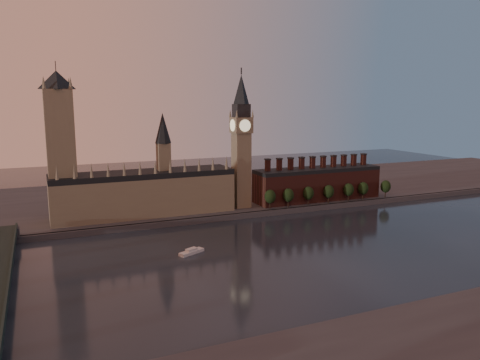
% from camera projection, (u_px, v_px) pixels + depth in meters
% --- Properties ---
extents(ground, '(900.00, 900.00, 0.00)m').
position_uv_depth(ground, '(303.00, 255.00, 265.64)').
color(ground, black).
rests_on(ground, ground).
extents(north_bank, '(900.00, 182.00, 4.00)m').
position_uv_depth(north_bank, '(201.00, 195.00, 426.19)').
color(north_bank, '#424347').
rests_on(north_bank, ground).
extents(palace_of_westminster, '(130.00, 30.30, 74.00)m').
position_uv_depth(palace_of_westminster, '(145.00, 191.00, 340.47)').
color(palace_of_westminster, '#776D54').
rests_on(palace_of_westminster, north_bank).
extents(victoria_tower, '(24.00, 24.00, 108.00)m').
position_uv_depth(victoria_tower, '(60.00, 142.00, 312.36)').
color(victoria_tower, '#776D54').
rests_on(victoria_tower, north_bank).
extents(big_ben, '(15.00, 15.00, 107.00)m').
position_uv_depth(big_ben, '(241.00, 140.00, 359.44)').
color(big_ben, '#776D54').
rests_on(big_ben, north_bank).
extents(chimney_block, '(110.00, 25.00, 37.00)m').
position_uv_depth(chimney_block, '(317.00, 183.00, 393.58)').
color(chimney_block, '#52241F').
rests_on(chimney_block, north_bank).
extents(embankment_tree_0, '(8.60, 8.60, 14.88)m').
position_uv_depth(embankment_tree_0, '(270.00, 197.00, 360.62)').
color(embankment_tree_0, black).
rests_on(embankment_tree_0, north_bank).
extents(embankment_tree_1, '(8.60, 8.60, 14.88)m').
position_uv_depth(embankment_tree_1, '(288.00, 195.00, 365.85)').
color(embankment_tree_1, black).
rests_on(embankment_tree_1, north_bank).
extents(embankment_tree_2, '(8.60, 8.60, 14.88)m').
position_uv_depth(embankment_tree_2, '(308.00, 193.00, 373.68)').
color(embankment_tree_2, black).
rests_on(embankment_tree_2, north_bank).
extents(embankment_tree_3, '(8.60, 8.60, 14.88)m').
position_uv_depth(embankment_tree_3, '(329.00, 191.00, 380.58)').
color(embankment_tree_3, black).
rests_on(embankment_tree_3, north_bank).
extents(embankment_tree_4, '(8.60, 8.60, 14.88)m').
position_uv_depth(embankment_tree_4, '(349.00, 190.00, 388.07)').
color(embankment_tree_4, black).
rests_on(embankment_tree_4, north_bank).
extents(embankment_tree_5, '(8.60, 8.60, 14.88)m').
position_uv_depth(embankment_tree_5, '(363.00, 188.00, 394.25)').
color(embankment_tree_5, black).
rests_on(embankment_tree_5, north_bank).
extents(embankment_tree_6, '(8.60, 8.60, 14.88)m').
position_uv_depth(embankment_tree_6, '(386.00, 186.00, 402.83)').
color(embankment_tree_6, black).
rests_on(embankment_tree_6, north_bank).
extents(river_boat, '(16.32, 10.78, 3.18)m').
position_uv_depth(river_boat, '(192.00, 252.00, 267.61)').
color(river_boat, silver).
rests_on(river_boat, ground).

